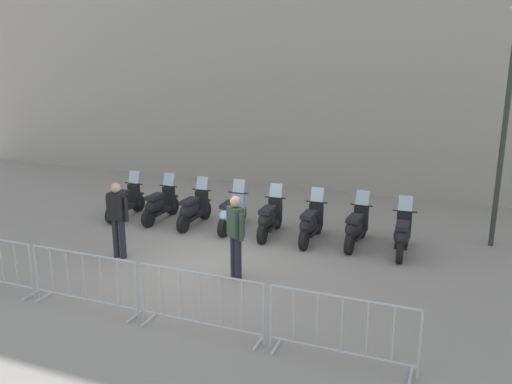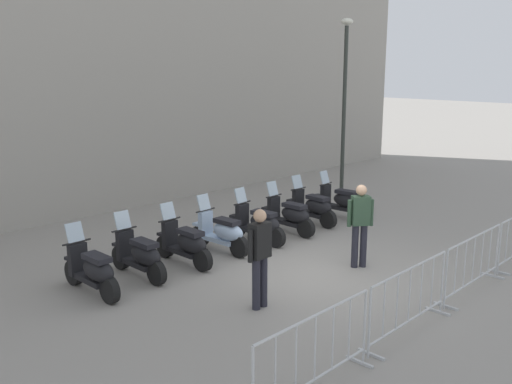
{
  "view_description": "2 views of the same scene",
  "coord_description": "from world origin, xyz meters",
  "px_view_note": "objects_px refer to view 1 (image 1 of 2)",
  "views": [
    {
      "loc": [
        6.14,
        -8.46,
        4.37
      ],
      "look_at": [
        -0.23,
        2.47,
        1.08
      ],
      "focal_mm": 36.45,
      "sensor_mm": 36.0,
      "label": 1
    },
    {
      "loc": [
        -7.42,
        -7.57,
        3.96
      ],
      "look_at": [
        -0.06,
        2.16,
        1.29
      ],
      "focal_mm": 39.02,
      "sensor_mm": 36.0,
      "label": 2
    }
  ],
  "objects_px": {
    "motorcycle_2": "(193,210)",
    "officer_near_row_end": "(236,232)",
    "motorcycle_4": "(269,219)",
    "barrier_segment_2": "(200,303)",
    "officer_mid_plaza": "(118,216)",
    "motorcycle_5": "(310,224)",
    "motorcycle_3": "(231,214)",
    "motorcycle_6": "(356,228)",
    "motorcycle_1": "(159,205)",
    "barrier_segment_3": "(342,330)",
    "barrier_segment_1": "(85,281)",
    "motorcycle_0": "(124,202)",
    "street_lamp": "(507,105)",
    "motorcycle_7": "(402,235)"
  },
  "relations": [
    {
      "from": "motorcycle_1",
      "to": "motorcycle_4",
      "type": "height_order",
      "value": "same"
    },
    {
      "from": "barrier_segment_2",
      "to": "street_lamp",
      "type": "height_order",
      "value": "street_lamp"
    },
    {
      "from": "motorcycle_6",
      "to": "officer_mid_plaza",
      "type": "xyz_separation_m",
      "value": [
        -4.32,
        -3.35,
        0.53
      ]
    },
    {
      "from": "motorcycle_1",
      "to": "barrier_segment_3",
      "type": "xyz_separation_m",
      "value": [
        6.82,
        -3.95,
        0.07
      ]
    },
    {
      "from": "barrier_segment_1",
      "to": "motorcycle_7",
      "type": "bearing_deg",
      "value": 52.93
    },
    {
      "from": "motorcycle_0",
      "to": "motorcycle_2",
      "type": "relative_size",
      "value": 1.0
    },
    {
      "from": "officer_mid_plaza",
      "to": "motorcycle_1",
      "type": "bearing_deg",
      "value": 111.64
    },
    {
      "from": "motorcycle_2",
      "to": "motorcycle_4",
      "type": "relative_size",
      "value": 1.0
    },
    {
      "from": "barrier_segment_3",
      "to": "motorcycle_4",
      "type": "bearing_deg",
      "value": 129.56
    },
    {
      "from": "motorcycle_1",
      "to": "motorcycle_6",
      "type": "bearing_deg",
      "value": 8.9
    },
    {
      "from": "motorcycle_7",
      "to": "barrier_segment_1",
      "type": "bearing_deg",
      "value": -127.07
    },
    {
      "from": "motorcycle_4",
      "to": "barrier_segment_1",
      "type": "xyz_separation_m",
      "value": [
        -0.96,
        -5.05,
        0.07
      ]
    },
    {
      "from": "barrier_segment_1",
      "to": "motorcycle_1",
      "type": "bearing_deg",
      "value": 115.94
    },
    {
      "from": "motorcycle_3",
      "to": "barrier_segment_1",
      "type": "height_order",
      "value": "motorcycle_3"
    },
    {
      "from": "barrier_segment_1",
      "to": "officer_mid_plaza",
      "type": "distance_m",
      "value": 2.5
    },
    {
      "from": "motorcycle_3",
      "to": "officer_mid_plaza",
      "type": "distance_m",
      "value": 3.12
    },
    {
      "from": "street_lamp",
      "to": "motorcycle_5",
      "type": "bearing_deg",
      "value": -153.01
    },
    {
      "from": "motorcycle_0",
      "to": "barrier_segment_2",
      "type": "height_order",
      "value": "motorcycle_0"
    },
    {
      "from": "motorcycle_0",
      "to": "street_lamp",
      "type": "xyz_separation_m",
      "value": [
        9.17,
        2.78,
        2.88
      ]
    },
    {
      "from": "motorcycle_0",
      "to": "barrier_segment_2",
      "type": "distance_m",
      "value": 6.88
    },
    {
      "from": "motorcycle_1",
      "to": "barrier_segment_1",
      "type": "distance_m",
      "value": 5.16
    },
    {
      "from": "motorcycle_4",
      "to": "officer_near_row_end",
      "type": "relative_size",
      "value": 0.99
    },
    {
      "from": "motorcycle_2",
      "to": "street_lamp",
      "type": "xyz_separation_m",
      "value": [
        7.05,
        2.41,
        2.88
      ]
    },
    {
      "from": "motorcycle_2",
      "to": "motorcycle_4",
      "type": "height_order",
      "value": "same"
    },
    {
      "from": "motorcycle_1",
      "to": "motorcycle_3",
      "type": "relative_size",
      "value": 1.0
    },
    {
      "from": "motorcycle_2",
      "to": "motorcycle_3",
      "type": "xyz_separation_m",
      "value": [
        1.06,
        0.23,
        0.0
      ]
    },
    {
      "from": "barrier_segment_1",
      "to": "street_lamp",
      "type": "xyz_separation_m",
      "value": [
        5.87,
        7.15,
        2.81
      ]
    },
    {
      "from": "motorcycle_4",
      "to": "barrier_segment_2",
      "type": "distance_m",
      "value": 4.89
    },
    {
      "from": "motorcycle_0",
      "to": "motorcycle_4",
      "type": "bearing_deg",
      "value": 9.09
    },
    {
      "from": "motorcycle_0",
      "to": "motorcycle_1",
      "type": "distance_m",
      "value": 1.08
    },
    {
      "from": "motorcycle_3",
      "to": "motorcycle_1",
      "type": "bearing_deg",
      "value": -170.91
    },
    {
      "from": "barrier_segment_1",
      "to": "officer_near_row_end",
      "type": "xyz_separation_m",
      "value": [
        1.6,
        2.49,
        0.45
      ]
    },
    {
      "from": "motorcycle_0",
      "to": "motorcycle_5",
      "type": "xyz_separation_m",
      "value": [
        5.32,
        0.82,
        0.0
      ]
    },
    {
      "from": "motorcycle_0",
      "to": "street_lamp",
      "type": "height_order",
      "value": "street_lamp"
    },
    {
      "from": "motorcycle_0",
      "to": "barrier_segment_1",
      "type": "bearing_deg",
      "value": -52.9
    },
    {
      "from": "officer_mid_plaza",
      "to": "motorcycle_5",
      "type": "bearing_deg",
      "value": 43.21
    },
    {
      "from": "street_lamp",
      "to": "motorcycle_7",
      "type": "bearing_deg",
      "value": -136.01
    },
    {
      "from": "officer_near_row_end",
      "to": "motorcycle_1",
      "type": "bearing_deg",
      "value": 150.85
    },
    {
      "from": "motorcycle_2",
      "to": "officer_near_row_end",
      "type": "relative_size",
      "value": 0.99
    },
    {
      "from": "barrier_segment_3",
      "to": "barrier_segment_1",
      "type": "bearing_deg",
      "value": -171.45
    },
    {
      "from": "motorcycle_3",
      "to": "motorcycle_5",
      "type": "distance_m",
      "value": 2.15
    },
    {
      "from": "motorcycle_1",
      "to": "street_lamp",
      "type": "xyz_separation_m",
      "value": [
        8.12,
        2.51,
        2.88
      ]
    },
    {
      "from": "motorcycle_2",
      "to": "officer_mid_plaza",
      "type": "distance_m",
      "value": 2.68
    },
    {
      "from": "motorcycle_1",
      "to": "barrier_segment_1",
      "type": "bearing_deg",
      "value": -64.06
    },
    {
      "from": "motorcycle_5",
      "to": "street_lamp",
      "type": "bearing_deg",
      "value": 26.99
    },
    {
      "from": "motorcycle_5",
      "to": "motorcycle_6",
      "type": "height_order",
      "value": "same"
    },
    {
      "from": "officer_mid_plaza",
      "to": "motorcycle_4",
      "type": "bearing_deg",
      "value": 53.01
    },
    {
      "from": "motorcycle_3",
      "to": "officer_near_row_end",
      "type": "xyz_separation_m",
      "value": [
        1.72,
        -2.49,
        0.53
      ]
    },
    {
      "from": "barrier_segment_1",
      "to": "motorcycle_3",
      "type": "bearing_deg",
      "value": 91.42
    },
    {
      "from": "motorcycle_5",
      "to": "barrier_segment_3",
      "type": "relative_size",
      "value": 0.78
    }
  ]
}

